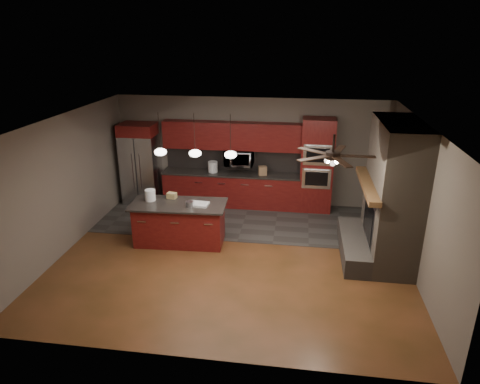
% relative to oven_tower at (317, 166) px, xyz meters
% --- Properties ---
extents(ground, '(7.00, 7.00, 0.00)m').
position_rel_oven_tower_xyz_m(ground, '(-1.70, -2.69, -1.19)').
color(ground, brown).
rests_on(ground, ground).
extents(ceiling, '(7.00, 6.00, 0.02)m').
position_rel_oven_tower_xyz_m(ceiling, '(-1.70, -2.69, 1.61)').
color(ceiling, white).
rests_on(ceiling, back_wall).
extents(back_wall, '(7.00, 0.02, 2.80)m').
position_rel_oven_tower_xyz_m(back_wall, '(-1.70, 0.31, 0.21)').
color(back_wall, '#62574F').
rests_on(back_wall, ground).
extents(right_wall, '(0.02, 6.00, 2.80)m').
position_rel_oven_tower_xyz_m(right_wall, '(1.80, -2.69, 0.21)').
color(right_wall, '#62574F').
rests_on(right_wall, ground).
extents(left_wall, '(0.02, 6.00, 2.80)m').
position_rel_oven_tower_xyz_m(left_wall, '(-5.20, -2.69, 0.21)').
color(left_wall, '#62574F').
rests_on(left_wall, ground).
extents(slate_tile_patch, '(7.00, 2.40, 0.01)m').
position_rel_oven_tower_xyz_m(slate_tile_patch, '(-1.70, -0.89, -1.19)').
color(slate_tile_patch, '#363430').
rests_on(slate_tile_patch, ground).
extents(fireplace_column, '(1.30, 2.10, 2.80)m').
position_rel_oven_tower_xyz_m(fireplace_column, '(1.34, -2.29, 0.11)').
color(fireplace_column, brown).
rests_on(fireplace_column, ground).
extents(back_cabinetry, '(3.59, 0.64, 2.20)m').
position_rel_oven_tower_xyz_m(back_cabinetry, '(-2.18, 0.05, -0.30)').
color(back_cabinetry, maroon).
rests_on(back_cabinetry, ground).
extents(oven_tower, '(0.80, 0.63, 2.38)m').
position_rel_oven_tower_xyz_m(oven_tower, '(0.00, 0.00, 0.00)').
color(oven_tower, maroon).
rests_on(oven_tower, ground).
extents(microwave, '(0.73, 0.41, 0.50)m').
position_rel_oven_tower_xyz_m(microwave, '(-1.98, 0.06, 0.11)').
color(microwave, silver).
rests_on(microwave, back_cabinetry).
extents(refrigerator, '(0.92, 0.75, 2.14)m').
position_rel_oven_tower_xyz_m(refrigerator, '(-4.58, -0.07, -0.12)').
color(refrigerator, silver).
rests_on(refrigerator, ground).
extents(kitchen_island, '(2.06, 1.02, 0.92)m').
position_rel_oven_tower_xyz_m(kitchen_island, '(-2.93, -2.28, -0.73)').
color(kitchen_island, maroon).
rests_on(kitchen_island, ground).
extents(white_bucket, '(0.23, 0.23, 0.24)m').
position_rel_oven_tower_xyz_m(white_bucket, '(-3.58, -2.18, -0.15)').
color(white_bucket, white).
rests_on(white_bucket, kitchen_island).
extents(paint_can, '(0.20, 0.20, 0.11)m').
position_rel_oven_tower_xyz_m(paint_can, '(-2.65, -2.40, -0.21)').
color(paint_can, '#A8A7AC').
rests_on(paint_can, kitchen_island).
extents(paint_tray, '(0.43, 0.32, 0.04)m').
position_rel_oven_tower_xyz_m(paint_tray, '(-2.49, -2.29, -0.25)').
color(paint_tray, silver).
rests_on(paint_tray, kitchen_island).
extents(cardboard_box, '(0.22, 0.17, 0.12)m').
position_rel_oven_tower_xyz_m(cardboard_box, '(-3.16, -1.99, -0.21)').
color(cardboard_box, '#A38954').
rests_on(cardboard_box, kitchen_island).
extents(counter_bucket, '(0.30, 0.30, 0.28)m').
position_rel_oven_tower_xyz_m(counter_bucket, '(-2.65, 0.01, -0.15)').
color(counter_bucket, silver).
rests_on(counter_bucket, back_cabinetry).
extents(counter_box, '(0.24, 0.21, 0.22)m').
position_rel_oven_tower_xyz_m(counter_box, '(-1.35, -0.04, -0.18)').
color(counter_box, '#926D4B').
rests_on(counter_box, back_cabinetry).
extents(pendant_left, '(0.26, 0.26, 0.92)m').
position_rel_oven_tower_xyz_m(pendant_left, '(-3.35, -1.99, 0.77)').
color(pendant_left, black).
rests_on(pendant_left, ceiling).
extents(pendant_center, '(0.26, 0.26, 0.92)m').
position_rel_oven_tower_xyz_m(pendant_center, '(-2.60, -1.99, 0.77)').
color(pendant_center, black).
rests_on(pendant_center, ceiling).
extents(pendant_right, '(0.26, 0.26, 0.92)m').
position_rel_oven_tower_xyz_m(pendant_right, '(-1.85, -1.99, 0.77)').
color(pendant_right, black).
rests_on(pendant_right, ceiling).
extents(ceiling_fan, '(1.27, 1.33, 0.41)m').
position_rel_oven_tower_xyz_m(ceiling_fan, '(0.10, -3.49, 1.27)').
color(ceiling_fan, black).
rests_on(ceiling_fan, ceiling).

